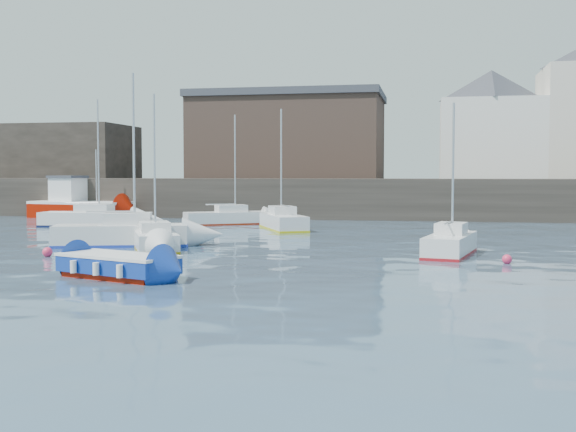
% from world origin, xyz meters
% --- Properties ---
extents(water, '(220.00, 220.00, 0.00)m').
position_xyz_m(water, '(0.00, 0.00, 0.00)').
color(water, '#2D4760').
rests_on(water, ground).
extents(quay_wall, '(90.00, 5.00, 3.00)m').
position_xyz_m(quay_wall, '(0.00, 35.00, 1.50)').
color(quay_wall, '#28231E').
rests_on(quay_wall, ground).
extents(land_strip, '(90.00, 32.00, 2.80)m').
position_xyz_m(land_strip, '(0.00, 53.00, 1.40)').
color(land_strip, '#28231E').
rests_on(land_strip, ground).
extents(bldg_east_d, '(11.14, 11.14, 8.95)m').
position_xyz_m(bldg_east_d, '(11.00, 41.50, 7.36)').
color(bldg_east_d, white).
rests_on(bldg_east_d, land_strip).
extents(warehouse, '(16.40, 10.40, 7.60)m').
position_xyz_m(warehouse, '(-6.00, 43.00, 6.62)').
color(warehouse, '#3D2D26').
rests_on(warehouse, land_strip).
extents(bldg_west, '(14.00, 8.00, 5.00)m').
position_xyz_m(bldg_west, '(-28.00, 42.00, 5.30)').
color(bldg_west, '#353028').
rests_on(bldg_west, land_strip).
extents(blue_dinghy, '(4.43, 3.08, 0.78)m').
position_xyz_m(blue_dinghy, '(-3.73, 2.34, 0.43)').
color(blue_dinghy, '#931000').
rests_on(blue_dinghy, ground).
extents(fishing_boat, '(8.26, 4.34, 5.20)m').
position_xyz_m(fishing_boat, '(-20.25, 31.55, 1.01)').
color(fishing_boat, '#931000').
rests_on(fishing_boat, ground).
extents(sailboat_a, '(6.49, 3.77, 8.04)m').
position_xyz_m(sailboat_a, '(-7.91, 12.03, 0.57)').
color(sailboat_a, silver).
rests_on(sailboat_a, ground).
extents(sailboat_b, '(3.92, 5.55, 6.89)m').
position_xyz_m(sailboat_b, '(-5.97, 11.13, 0.45)').
color(sailboat_b, silver).
rests_on(sailboat_b, ground).
extents(sailboat_c, '(2.46, 5.03, 6.34)m').
position_xyz_m(sailboat_c, '(7.05, 11.16, 0.48)').
color(sailboat_c, silver).
rests_on(sailboat_c, ground).
extents(sailboat_e, '(6.41, 2.46, 8.09)m').
position_xyz_m(sailboat_e, '(-15.09, 23.24, 0.53)').
color(sailboat_e, silver).
rests_on(sailboat_e, ground).
extents(sailboat_f, '(4.01, 5.85, 7.31)m').
position_xyz_m(sailboat_f, '(-2.51, 23.24, 0.51)').
color(sailboat_f, silver).
rests_on(sailboat_f, ground).
extents(sailboat_h, '(5.80, 4.44, 7.29)m').
position_xyz_m(sailboat_h, '(-7.02, 26.82, 0.47)').
color(sailboat_h, silver).
rests_on(sailboat_h, ground).
extents(buoy_near, '(0.41, 0.41, 0.41)m').
position_xyz_m(buoy_near, '(-9.12, 7.41, 0.00)').
color(buoy_near, '#E72D56').
rests_on(buoy_near, ground).
extents(buoy_mid, '(0.37, 0.37, 0.37)m').
position_xyz_m(buoy_mid, '(9.07, 8.61, 0.00)').
color(buoy_mid, '#E72D56').
rests_on(buoy_mid, ground).
extents(buoy_far, '(0.39, 0.39, 0.39)m').
position_xyz_m(buoy_far, '(-5.83, 17.31, 0.00)').
color(buoy_far, '#E72D56').
rests_on(buoy_far, ground).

